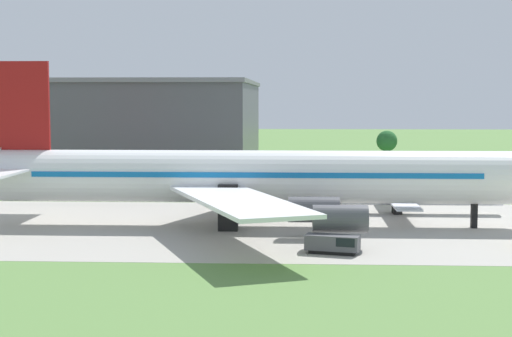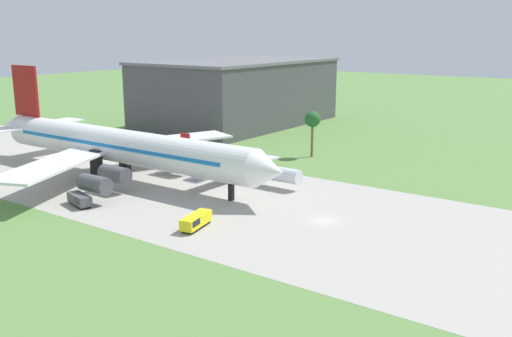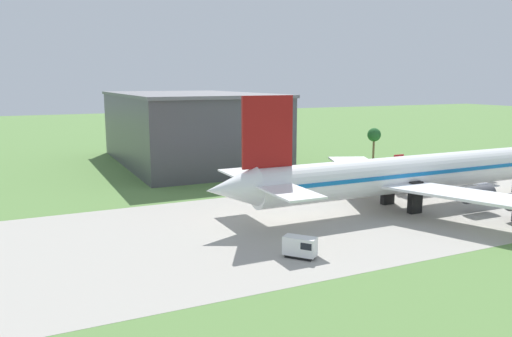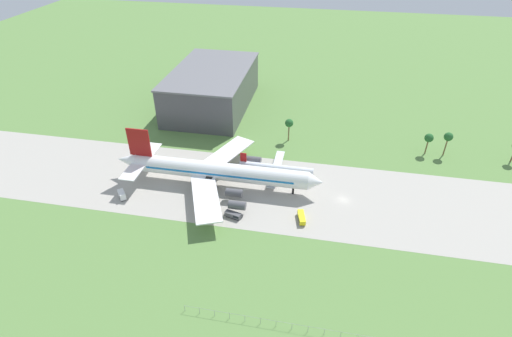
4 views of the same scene
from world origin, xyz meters
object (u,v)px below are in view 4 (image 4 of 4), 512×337
Objects in this scene: fuel_truck at (122,195)px; jet_airliner at (217,171)px; terminal_building at (212,88)px; baggage_tug at (234,215)px; catering_van at (302,218)px; regional_aircraft at (276,168)px.

jet_airliner is at bearing 24.71° from fuel_truck.
jet_airliner is at bearing -72.69° from terminal_building.
baggage_tug is 89.58m from terminal_building.
fuel_truck is at bearing -179.83° from catering_van.
regional_aircraft is 0.47× the size of terminal_building.
jet_airliner reaches higher than terminal_building.
regional_aircraft reaches higher than fuel_truck.
jet_airliner reaches higher than catering_van.
terminal_building is at bearing 126.78° from regional_aircraft.
fuel_truck is 0.68× the size of catering_van.
terminal_building is at bearing 107.31° from jet_airliner.
fuel_truck is (-31.34, -14.42, -4.75)m from jet_airliner.
regional_aircraft is at bearing 26.70° from fuel_truck.
jet_airliner reaches higher than regional_aircraft.
baggage_tug is 41.75m from fuel_truck.
regional_aircraft is at bearing -53.22° from terminal_building.
terminal_building is (-31.06, 83.56, 8.73)m from baggage_tug.
terminal_building is (-20.73, 66.53, 3.55)m from jet_airliner.
jet_airliner is at bearing 156.66° from catering_van.
jet_airliner reaches higher than baggage_tug.
baggage_tug is (10.33, -17.04, -5.18)m from jet_airliner.
fuel_truck is 82.06m from terminal_building.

